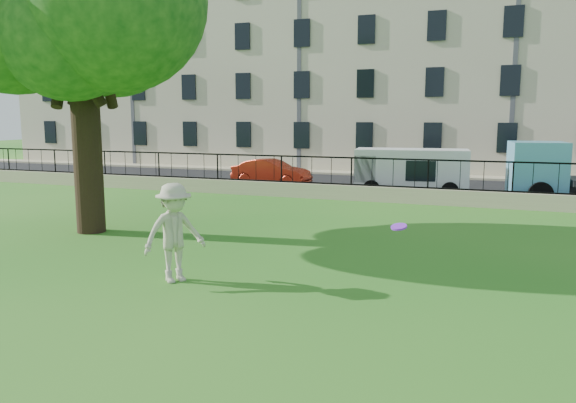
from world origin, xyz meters
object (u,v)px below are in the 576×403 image
at_px(man, 174,233).
at_px(white_van, 411,172).
at_px(frisbee, 399,227).
at_px(red_sedan, 271,172).

distance_m(man, white_van, 14.83).
distance_m(man, frisbee, 4.57).
bearing_deg(red_sedan, man, -161.81).
xyz_separation_m(man, red_sedan, (-4.33, 15.61, -0.38)).
height_order(frisbee, red_sedan, frisbee).
bearing_deg(man, red_sedan, 50.24).
bearing_deg(white_van, man, -107.11).
bearing_deg(red_sedan, white_van, -95.60).
distance_m(red_sedan, white_van, 6.95).
bearing_deg(frisbee, white_van, 97.65).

